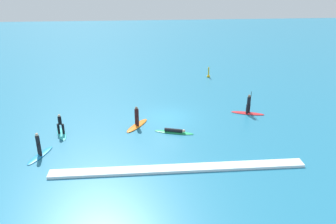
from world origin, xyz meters
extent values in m
plane|color=teal|center=(0.00, 0.00, 0.00)|extent=(120.00, 120.00, 0.00)
ellipsoid|color=#23B266|center=(0.23, -3.13, 0.04)|extent=(3.24, 1.49, 0.08)
cylinder|color=black|center=(0.18, -3.11, 0.22)|extent=(1.47, 0.69, 0.28)
sphere|color=beige|center=(0.99, -3.36, 0.24)|extent=(0.31, 0.31, 0.25)
ellipsoid|color=#1E8CD1|center=(-9.66, -5.95, 0.04)|extent=(1.57, 2.75, 0.09)
cylinder|color=black|center=(-9.75, -5.82, 0.53)|extent=(0.25, 0.25, 0.90)
cylinder|color=black|center=(-9.57, -6.07, 0.53)|extent=(0.25, 0.25, 0.90)
cylinder|color=black|center=(-9.66, -5.95, 1.29)|extent=(0.37, 0.37, 0.60)
sphere|color=beige|center=(-9.66, -5.95, 1.70)|extent=(0.29, 0.29, 0.22)
ellipsoid|color=#33C6CC|center=(-8.83, -2.64, 0.04)|extent=(1.42, 2.57, 0.07)
cylinder|color=black|center=(-8.64, -2.68, 0.49)|extent=(0.25, 0.25, 0.83)
cylinder|color=black|center=(-9.02, -2.60, 0.49)|extent=(0.25, 0.25, 0.83)
cylinder|color=black|center=(-8.83, -2.64, 1.23)|extent=(0.36, 0.36, 0.64)
sphere|color=beige|center=(-8.83, -2.64, 1.65)|extent=(0.26, 0.26, 0.20)
ellipsoid|color=red|center=(7.37, 0.19, 0.04)|extent=(3.03, 1.57, 0.07)
cylinder|color=black|center=(7.25, 0.09, 0.51)|extent=(0.27, 0.27, 0.88)
cylinder|color=black|center=(7.48, 0.29, 0.51)|extent=(0.27, 0.27, 0.88)
cylinder|color=black|center=(7.37, 0.19, 1.27)|extent=(0.39, 0.39, 0.64)
sphere|color=brown|center=(7.37, 0.19, 1.71)|extent=(0.31, 0.31, 0.25)
cylinder|color=black|center=(7.59, 0.38, 1.10)|extent=(0.16, 0.36, 2.04)
cube|color=black|center=(7.59, 0.38, 0.13)|extent=(0.12, 0.21, 0.32)
ellipsoid|color=orange|center=(-2.76, -1.62, 0.05)|extent=(2.18, 2.90, 0.11)
cylinder|color=#381414|center=(-2.69, -1.77, 0.53)|extent=(0.28, 0.28, 0.85)
cylinder|color=#381414|center=(-2.84, -1.47, 0.53)|extent=(0.28, 0.28, 0.85)
cylinder|color=#381414|center=(-2.76, -1.62, 1.26)|extent=(0.48, 0.48, 0.59)
sphere|color=brown|center=(-2.76, -1.62, 1.67)|extent=(0.31, 0.31, 0.23)
sphere|color=yellow|center=(5.93, 11.49, 0.09)|extent=(0.38, 0.38, 0.38)
cylinder|color=yellow|center=(5.93, 11.49, 0.62)|extent=(0.14, 0.14, 1.25)
cube|color=white|center=(0.00, -8.56, 0.09)|extent=(16.97, 0.90, 0.18)
camera|label=1|loc=(-2.32, -27.52, 12.41)|focal=36.10mm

